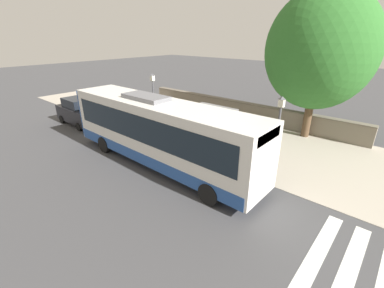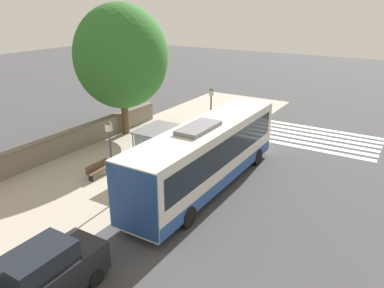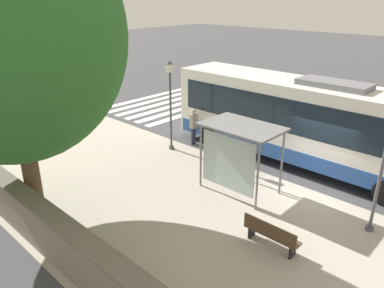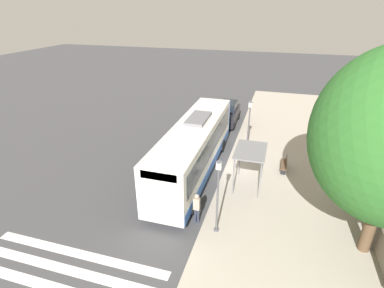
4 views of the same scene
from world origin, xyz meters
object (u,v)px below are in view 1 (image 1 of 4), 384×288
object	(u,v)px
bus_shelter	(212,114)
pedestrian	(256,164)
street_lamp_far	(278,132)
parked_car_behind_bus	(79,112)
bench	(199,123)
street_lamp_near	(154,99)
bus	(159,131)
shade_tree	(320,50)

from	to	relation	value
bus_shelter	pedestrian	distance (m)	5.11
street_lamp_far	parked_car_behind_bus	size ratio (longest dim) A/B	0.95
bench	street_lamp_far	world-z (taller)	street_lamp_far
pedestrian	parked_car_behind_bus	distance (m)	15.23
street_lamp_near	bench	bearing A→B (deg)	147.75
bus	pedestrian	distance (m)	5.35
bench	parked_car_behind_bus	world-z (taller)	parked_car_behind_bus
bench	parked_car_behind_bus	distance (m)	9.75
bus	pedestrian	size ratio (longest dim) A/B	6.86
bench	parked_car_behind_bus	size ratio (longest dim) A/B	0.39
bus_shelter	pedestrian	world-z (taller)	bus_shelter
bus	street_lamp_near	xyz separation A→B (m)	(-3.11, -3.94, 0.61)
street_lamp_near	street_lamp_far	size ratio (longest dim) A/B	1.03
parked_car_behind_bus	bus_shelter	bearing A→B (deg)	107.74
street_lamp_near	bus	bearing A→B (deg)	51.75
pedestrian	parked_car_behind_bus	size ratio (longest dim) A/B	0.41
bus_shelter	shade_tree	world-z (taller)	shade_tree
bus	bench	world-z (taller)	bus
pedestrian	street_lamp_near	xyz separation A→B (m)	(-1.53, -8.97, 1.50)
bench	bus	bearing A→B (deg)	19.63
bus_shelter	bench	world-z (taller)	bus_shelter
bus_shelter	bus	bearing A→B (deg)	-9.05
pedestrian	street_lamp_far	size ratio (longest dim) A/B	0.43
bus	bench	bearing A→B (deg)	-160.37
bus_shelter	parked_car_behind_bus	world-z (taller)	bus_shelter
street_lamp_near	parked_car_behind_bus	world-z (taller)	street_lamp_near
street_lamp_near	shade_tree	xyz separation A→B (m)	(-6.64, 8.57, 3.27)
street_lamp_near	parked_car_behind_bus	distance (m)	6.93
bus_shelter	street_lamp_near	size ratio (longest dim) A/B	0.66
bus	street_lamp_near	bearing A→B (deg)	-128.25
bus	parked_car_behind_bus	bearing A→B (deg)	-92.72
parked_car_behind_bus	bench	bearing A→B (deg)	124.38
bus_shelter	street_lamp_far	size ratio (longest dim) A/B	0.68
bus_shelter	pedestrian	bearing A→B (deg)	61.84
street_lamp_near	street_lamp_far	world-z (taller)	street_lamp_near
bus_shelter	bench	size ratio (longest dim) A/B	1.65
street_lamp_near	shade_tree	bearing A→B (deg)	127.77
bus	shade_tree	world-z (taller)	shade_tree
bus	street_lamp_far	world-z (taller)	street_lamp_far
bus_shelter	street_lamp_near	world-z (taller)	street_lamp_near
bus_shelter	bench	bearing A→B (deg)	-126.54
shade_tree	pedestrian	bearing A→B (deg)	2.80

